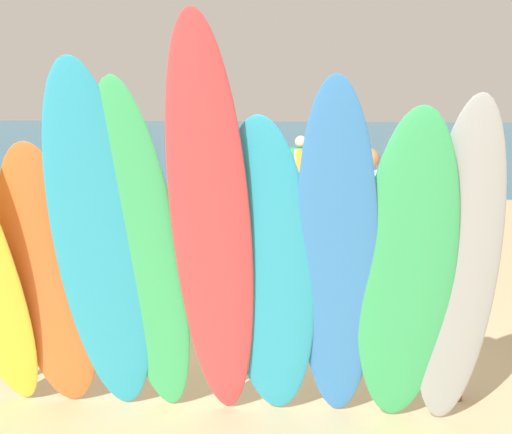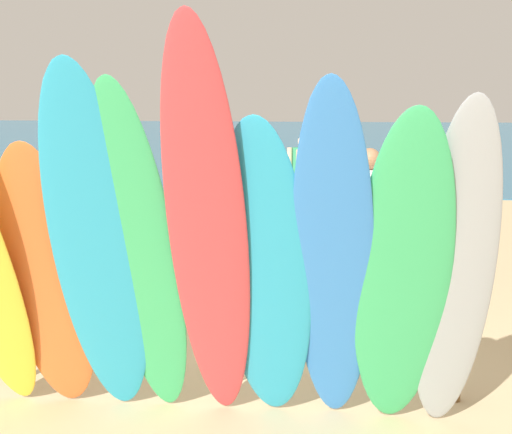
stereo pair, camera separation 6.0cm
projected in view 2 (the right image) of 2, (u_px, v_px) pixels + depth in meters
ground at (308, 174)px, 18.79m from camera, size 60.00×60.00×0.00m
ocean_water at (321, 138)px, 34.24m from camera, size 60.00×40.00×0.02m
surfboard_rack at (230, 322)px, 5.01m from camera, size 3.40×0.07×0.66m
surfboard_orange_1 at (48, 284)px, 4.44m from camera, size 0.62×0.76×1.93m
surfboard_teal_2 at (98, 255)px, 4.22m from camera, size 0.62×1.01×2.40m
surfboard_green_3 at (142, 263)px, 4.23m from camera, size 0.56×0.99×2.30m
surfboard_red_4 at (209, 244)px, 4.03m from camera, size 0.48×1.19×2.62m
surfboard_teal_5 at (266, 281)px, 4.20m from camera, size 0.63×0.95×2.09m
surfboard_blue_6 at (333, 270)px, 4.07m from camera, size 0.55×1.10×2.30m
surfboard_green_7 at (402, 282)px, 4.07m from camera, size 0.60×0.95×2.15m
surfboard_grey_8 at (454, 278)px, 4.05m from camera, size 0.47×0.86×2.21m
beachgoer_midbeach at (200, 188)px, 9.09m from camera, size 0.43×0.62×1.64m
beachgoer_photographing at (303, 172)px, 11.73m from camera, size 0.56×0.25×1.48m
beachgoer_near_rack at (315, 188)px, 8.93m from camera, size 0.53×0.43×1.69m
beachgoer_by_water at (368, 214)px, 7.12m from camera, size 0.52×0.41×1.64m
beachgoer_strolling at (427, 167)px, 11.20m from camera, size 0.56×0.43×1.73m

